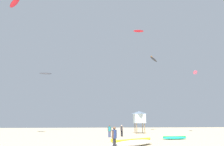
{
  "coord_description": "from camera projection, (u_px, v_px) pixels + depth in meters",
  "views": [
    {
      "loc": [
        -2.92,
        -10.8,
        2.19
      ],
      "look_at": [
        0.0,
        17.45,
        9.62
      ],
      "focal_mm": 29.79,
      "sensor_mm": 36.0,
      "label": 1
    }
  ],
  "objects": [
    {
      "name": "person_left",
      "position": [
        122.0,
        130.0,
        28.27
      ],
      "size": [
        0.45,
        0.41,
        1.69
      ],
      "rotation": [
        0.0,
        0.0,
        0.85
      ],
      "color": "black",
      "rests_on": "ground"
    },
    {
      "name": "person_midground",
      "position": [
        110.0,
        130.0,
        26.81
      ],
      "size": [
        0.56,
        0.39,
        1.71
      ],
      "rotation": [
        0.0,
        0.0,
        1.68
      ],
      "color": "navy",
      "rests_on": "ground"
    },
    {
      "name": "person_foreground",
      "position": [
        114.0,
        136.0,
        14.9
      ],
      "size": [
        0.4,
        0.51,
        1.79
      ],
      "rotation": [
        0.0,
        0.0,
        5.67
      ],
      "color": "#2D2D33",
      "rests_on": "ground"
    },
    {
      "name": "kite_aloft_2",
      "position": [
        15.0,
        3.0,
        33.66
      ],
      "size": [
        3.52,
        4.02,
        0.86
      ],
      "color": "red"
    },
    {
      "name": "kite_grounded_mid",
      "position": [
        133.0,
        143.0,
        17.18
      ],
      "size": [
        5.14,
        4.04,
        0.65
      ],
      "color": "white",
      "rests_on": "ground"
    },
    {
      "name": "cooler_box",
      "position": [
        114.0,
        140.0,
        20.53
      ],
      "size": [
        0.56,
        0.36,
        0.32
      ],
      "primitive_type": "cube",
      "color": "yellow",
      "rests_on": "ground"
    },
    {
      "name": "kite_aloft_4",
      "position": [
        154.0,
        59.0,
        47.9
      ],
      "size": [
        3.65,
        4.35,
        1.13
      ],
      "color": "#2D2D33"
    },
    {
      "name": "kite_grounded_near",
      "position": [
        175.0,
        138.0,
        23.43
      ],
      "size": [
        3.34,
        1.14,
        0.4
      ],
      "color": "#19B29E",
      "rests_on": "ground"
    },
    {
      "name": "kite_aloft_0",
      "position": [
        195.0,
        72.0,
        41.05
      ],
      "size": [
        2.63,
        3.4,
        0.63
      ],
      "color": "#E5598C"
    },
    {
      "name": "kite_aloft_3",
      "position": [
        46.0,
        73.0,
        46.61
      ],
      "size": [
        3.02,
        1.18,
        0.67
      ],
      "color": "#2D2D33"
    },
    {
      "name": "lifeguard_tower",
      "position": [
        139.0,
        117.0,
        35.75
      ],
      "size": [
        2.3,
        2.3,
        4.15
      ],
      "color": "#8C704C",
      "rests_on": "ground"
    },
    {
      "name": "kite_aloft_1",
      "position": [
        139.0,
        31.0,
        45.78
      ],
      "size": [
        2.61,
        0.87,
        0.5
      ],
      "color": "red"
    }
  ]
}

